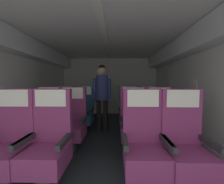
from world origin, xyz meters
name	(u,v)px	position (x,y,z in m)	size (l,w,h in m)	color
ground	(104,141)	(0.00, 2.55, -0.01)	(3.75, 5.50, 0.02)	#23282D
fuselage_shell	(105,66)	(0.00, 2.82, 1.53)	(3.63, 5.15, 2.14)	silver
seat_a_left_window	(9,144)	(-1.00, 1.33, 0.46)	(0.49, 0.48, 1.09)	#38383D
seat_a_left_aisle	(48,144)	(-0.55, 1.34, 0.46)	(0.49, 0.48, 1.09)	#38383D
seat_a_right_aisle	(185,146)	(0.99, 1.32, 0.46)	(0.49, 0.48, 1.09)	#38383D
seat_a_right_window	(144,145)	(0.54, 1.35, 0.46)	(0.49, 0.48, 1.09)	#38383D
seat_b_left_window	(47,122)	(-1.00, 2.23, 0.46)	(0.49, 0.48, 1.09)	#38383D
seat_b_left_aisle	(72,123)	(-0.55, 2.20, 0.46)	(0.49, 0.48, 1.09)	#38383D
seat_b_right_aisle	(161,124)	(1.00, 2.20, 0.46)	(0.49, 0.48, 1.09)	#38383D
seat_b_right_window	(134,123)	(0.54, 2.21, 0.46)	(0.49, 0.48, 1.09)	#38383D
seat_c_left_window	(64,112)	(-1.00, 3.10, 0.46)	(0.49, 0.48, 1.09)	#38383D
seat_c_left_aisle	(83,112)	(-0.55, 3.10, 0.46)	(0.49, 0.48, 1.09)	#38383D
seat_c_right_aisle	(149,113)	(1.01, 3.08, 0.46)	(0.49, 0.48, 1.09)	#38383D
seat_c_right_window	(129,113)	(0.55, 3.08, 0.46)	(0.49, 0.48, 1.09)	#38383D
flight_attendant	(102,91)	(-0.10, 3.16, 0.98)	(0.43, 0.28, 1.60)	black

